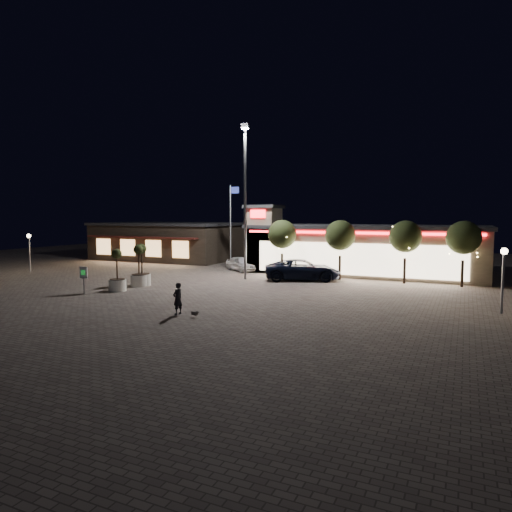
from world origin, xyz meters
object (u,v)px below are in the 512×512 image
at_px(planter_left, 142,273).
at_px(valet_sign, 84,275).
at_px(pedestrian, 178,299).
at_px(pickup_truck, 303,270).
at_px(white_sedan, 241,264).
at_px(planter_mid, 117,278).

distance_m(planter_left, valet_sign, 4.63).
bearing_deg(valet_sign, pedestrian, -16.00).
height_order(pedestrian, valet_sign, valet_sign).
bearing_deg(pickup_truck, valet_sign, 114.68).
xyz_separation_m(pickup_truck, valet_sign, (-11.07, -12.09, 0.42)).
height_order(white_sedan, pedestrian, pedestrian).
distance_m(pickup_truck, planter_mid, 14.23).
bearing_deg(white_sedan, valet_sign, -159.14).
relative_size(white_sedan, planter_mid, 1.37).
bearing_deg(planter_mid, pickup_truck, 46.60).
bearing_deg(valet_sign, planter_mid, 53.65).
xyz_separation_m(white_sedan, valet_sign, (-3.93, -15.39, 0.57)).
distance_m(pedestrian, valet_sign, 9.65).
distance_m(pickup_truck, planter_left, 12.46).
relative_size(planter_mid, valet_sign, 1.62).
bearing_deg(pickup_truck, pedestrian, 150.19).
xyz_separation_m(planter_left, planter_mid, (0.07, -2.70, -0.06)).
height_order(pickup_truck, planter_mid, planter_mid).
relative_size(white_sedan, planter_left, 1.29).
height_order(pickup_truck, valet_sign, valet_sign).
relative_size(pickup_truck, pedestrian, 3.63).
height_order(pedestrian, planter_left, planter_left).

